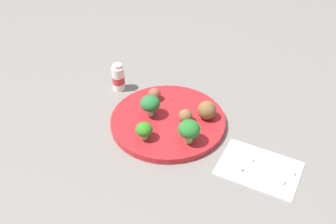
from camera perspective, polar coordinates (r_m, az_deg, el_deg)
The scene contains 12 objects.
ground_plane at distance 0.98m, azimuth 0.00°, elevation -1.64°, with size 4.00×4.00×0.00m, color slate.
plate at distance 0.98m, azimuth 0.00°, elevation -1.28°, with size 0.28×0.28×0.02m, color red.
broccoli_floret_back_right at distance 0.90m, azimuth -3.43°, elevation -2.55°, with size 0.04×0.04×0.04m.
broccoli_floret_mid_right at distance 0.96m, azimuth -2.56°, elevation 1.19°, with size 0.05×0.05×0.06m.
broccoli_floret_front_left at distance 0.89m, azimuth 3.05°, elevation -2.51°, with size 0.05×0.05×0.06m.
meatball_center at distance 0.96m, azimuth 5.58°, elevation 0.26°, with size 0.05×0.05×0.05m, color brown.
meatball_front_left at distance 0.95m, azimuth 2.53°, elevation -0.59°, with size 0.03×0.03×0.03m, color brown.
meatball_mid_right at distance 1.02m, azimuth -1.95°, elevation 2.57°, with size 0.03×0.03×0.03m, color brown.
napkin at distance 0.89m, azimuth 12.90°, elevation -7.80°, with size 0.17×0.12×0.01m, color white.
fork at distance 0.88m, azimuth 12.12°, elevation -8.19°, with size 0.12×0.03×0.01m.
knife at distance 0.90m, azimuth 12.85°, elevation -6.67°, with size 0.15×0.02×0.01m.
yogurt_bottle at distance 1.08m, azimuth -7.11°, elevation 4.83°, with size 0.03×0.03×0.08m.
Camera 1 is at (-0.40, 0.63, 0.64)m, focal length 42.66 mm.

